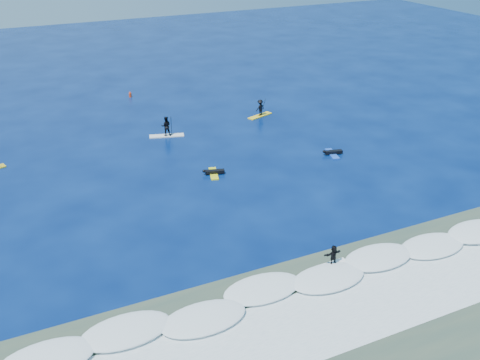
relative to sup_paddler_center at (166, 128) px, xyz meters
name	(u,v)px	position (x,y,z in m)	size (l,w,h in m)	color
ground	(240,207)	(0.67, -15.63, -0.87)	(160.00, 160.00, 0.00)	#031443
shallow_water	(352,325)	(0.67, -29.63, -0.87)	(90.00, 13.00, 0.01)	#34473B
breaking_wave	(312,283)	(0.67, -25.63, -0.87)	(40.00, 6.00, 0.30)	white
whitewater	(341,314)	(0.67, -28.63, -0.87)	(34.00, 5.00, 0.02)	silver
sup_paddler_center	(166,128)	(0.00, 0.00, 0.00)	(3.44, 1.71, 2.34)	silver
sup_paddler_right	(260,109)	(10.83, 1.29, -0.05)	(3.09, 1.71, 2.11)	yellow
prone_paddler_near	(214,172)	(0.96, -9.71, -0.71)	(1.83, 2.41, 0.49)	yellow
prone_paddler_far	(332,153)	(12.22, -10.45, -0.71)	(1.85, 2.41, 0.49)	blue
wave_surfer	(333,256)	(2.65, -24.84, -0.08)	(1.94, 0.57, 1.39)	white
marker_buoy	(130,94)	(-0.11, 13.56, -0.54)	(0.32, 0.32, 0.76)	red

